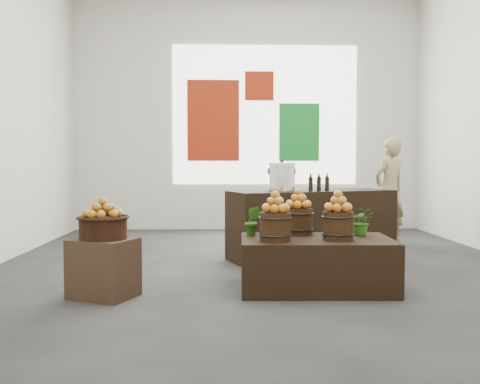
{
  "coord_description": "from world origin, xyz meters",
  "views": [
    {
      "loc": [
        -0.45,
        -5.86,
        1.15
      ],
      "look_at": [
        -0.26,
        -0.4,
        0.86
      ],
      "focal_mm": 40.0,
      "sensor_mm": 36.0,
      "label": 1
    }
  ],
  "objects_px": {
    "counter": "(312,224)",
    "shopper": "(389,191)",
    "stock_pot_left": "(282,178)",
    "wicker_basket": "(103,228)",
    "crate": "(104,268)",
    "display_table": "(316,264)"
  },
  "relations": [
    {
      "from": "crate",
      "to": "counter",
      "type": "relative_size",
      "value": 0.25
    },
    {
      "from": "shopper",
      "to": "stock_pot_left",
      "type": "bearing_deg",
      "value": 6.86
    },
    {
      "from": "counter",
      "to": "stock_pot_left",
      "type": "distance_m",
      "value": 0.7
    },
    {
      "from": "counter",
      "to": "stock_pot_left",
      "type": "height_order",
      "value": "stock_pot_left"
    },
    {
      "from": "counter",
      "to": "shopper",
      "type": "bearing_deg",
      "value": 20.5
    },
    {
      "from": "crate",
      "to": "stock_pot_left",
      "type": "xyz_separation_m",
      "value": [
        1.72,
        1.7,
        0.73
      ]
    },
    {
      "from": "counter",
      "to": "shopper",
      "type": "relative_size",
      "value": 1.33
    },
    {
      "from": "stock_pot_left",
      "to": "shopper",
      "type": "distance_m",
      "value": 2.1
    },
    {
      "from": "crate",
      "to": "wicker_basket",
      "type": "xyz_separation_m",
      "value": [
        0.0,
        0.0,
        0.34
      ]
    },
    {
      "from": "stock_pot_left",
      "to": "counter",
      "type": "bearing_deg",
      "value": 20.02
    },
    {
      "from": "wicker_basket",
      "to": "counter",
      "type": "height_order",
      "value": "counter"
    },
    {
      "from": "wicker_basket",
      "to": "display_table",
      "type": "height_order",
      "value": "wicker_basket"
    },
    {
      "from": "shopper",
      "to": "display_table",
      "type": "bearing_deg",
      "value": 31.04
    },
    {
      "from": "wicker_basket",
      "to": "stock_pot_left",
      "type": "xyz_separation_m",
      "value": [
        1.72,
        1.7,
        0.39
      ]
    },
    {
      "from": "display_table",
      "to": "stock_pot_left",
      "type": "distance_m",
      "value": 1.66
    },
    {
      "from": "crate",
      "to": "wicker_basket",
      "type": "height_order",
      "value": "wicker_basket"
    },
    {
      "from": "stock_pot_left",
      "to": "shopper",
      "type": "relative_size",
      "value": 0.21
    },
    {
      "from": "counter",
      "to": "stock_pot_left",
      "type": "xyz_separation_m",
      "value": [
        -0.39,
        -0.14,
        0.57
      ]
    },
    {
      "from": "stock_pot_left",
      "to": "wicker_basket",
      "type": "bearing_deg",
      "value": -135.3
    },
    {
      "from": "crate",
      "to": "wicker_basket",
      "type": "distance_m",
      "value": 0.34
    },
    {
      "from": "crate",
      "to": "wicker_basket",
      "type": "bearing_deg",
      "value": 0.0
    },
    {
      "from": "wicker_basket",
      "to": "shopper",
      "type": "distance_m",
      "value": 4.5
    }
  ]
}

